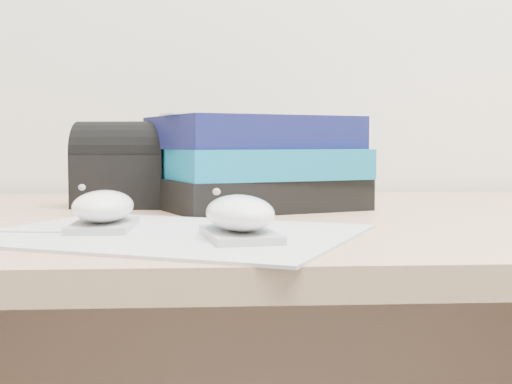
{
  "coord_description": "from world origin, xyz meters",
  "views": [
    {
      "loc": [
        -0.12,
        0.65,
        0.82
      ],
      "look_at": [
        -0.07,
        1.43,
        0.77
      ],
      "focal_mm": 50.0,
      "sensor_mm": 36.0,
      "label": 1
    }
  ],
  "objects": [
    {
      "name": "mousepad",
      "position": [
        -0.16,
        1.37,
        0.73
      ],
      "size": [
        0.45,
        0.41,
        0.0
      ],
      "primitive_type": "cube",
      "rotation": [
        0.0,
        0.0,
        -0.44
      ],
      "color": "#9A99A1",
      "rests_on": "desk"
    },
    {
      "name": "mouse_rear",
      "position": [
        -0.23,
        1.4,
        0.75
      ],
      "size": [
        0.07,
        0.11,
        0.05
      ],
      "color": "#A9A9AC",
      "rests_on": "mousepad"
    },
    {
      "name": "mouse_front",
      "position": [
        -0.09,
        1.32,
        0.75
      ],
      "size": [
        0.08,
        0.12,
        0.05
      ],
      "color": "#ACACAF",
      "rests_on": "mousepad"
    },
    {
      "name": "book_stack",
      "position": [
        -0.05,
        1.67,
        0.79
      ],
      "size": [
        0.33,
        0.3,
        0.13
      ],
      "color": "black",
      "rests_on": "desk"
    },
    {
      "name": "desk",
      "position": [
        0.0,
        1.64,
        0.5
      ],
      "size": [
        1.6,
        0.8,
        0.73
      ],
      "color": "tan",
      "rests_on": "ground"
    },
    {
      "name": "pouch",
      "position": [
        -0.25,
        1.7,
        0.79
      ],
      "size": [
        0.14,
        0.11,
        0.12
      ],
      "color": "black",
      "rests_on": "desk"
    }
  ]
}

